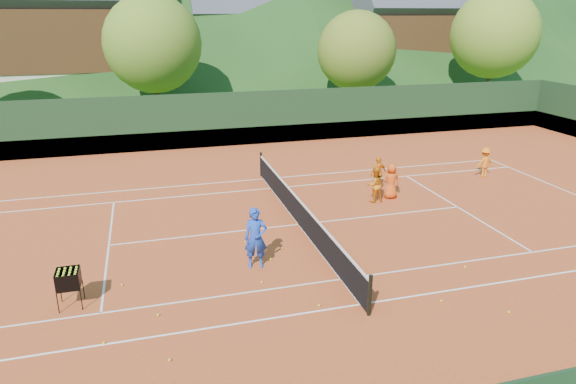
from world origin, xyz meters
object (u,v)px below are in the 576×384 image
object	(u,v)px
student_d	(484,162)
tennis_net	(299,211)
student_b	(378,173)
chalet_mid	(256,36)
student_c	(391,181)
coach	(256,238)
chalet_left	(71,32)
chalet_right	(409,34)
student_a	(375,185)
ball_hopper	(68,280)

from	to	relation	value
student_d	tennis_net	xyz separation A→B (m)	(-9.70, -3.08, -0.19)
student_b	chalet_mid	size ratio (longest dim) A/B	0.12
student_b	chalet_mid	distance (m)	31.66
student_c	chalet_mid	size ratio (longest dim) A/B	0.11
coach	chalet_left	xyz separation A→B (m)	(-7.87, 32.71, 4.71)
chalet_mid	chalet_right	distance (m)	14.56
student_a	ball_hopper	world-z (taller)	student_a
student_a	chalet_left	distance (m)	32.00
student_c	student_b	bearing A→B (deg)	-79.37
student_d	ball_hopper	bearing A→B (deg)	13.71
student_d	tennis_net	bearing A→B (deg)	9.82
student_c	chalet_left	bearing A→B (deg)	-57.00
chalet_left	chalet_right	world-z (taller)	chalet_left
ball_hopper	tennis_net	bearing A→B (deg)	26.45
coach	student_b	world-z (taller)	coach
student_b	chalet_right	distance (m)	31.85
chalet_right	chalet_left	bearing A→B (deg)	-180.00
coach	student_b	xyz separation A→B (m)	(6.40, 5.38, -0.17)
student_d	chalet_left	world-z (taller)	chalet_left
tennis_net	chalet_left	world-z (taller)	chalet_left
ball_hopper	chalet_left	distance (m)	34.02
ball_hopper	chalet_left	world-z (taller)	chalet_left
coach	chalet_right	world-z (taller)	chalet_right
student_b	tennis_net	world-z (taller)	student_b
chalet_left	chalet_mid	world-z (taller)	chalet_left
student_a	tennis_net	xyz separation A→B (m)	(-3.54, -1.42, -0.21)
chalet_right	tennis_net	bearing A→B (deg)	-123.69
chalet_mid	chalet_right	world-z (taller)	chalet_right
coach	ball_hopper	world-z (taller)	coach
chalet_mid	student_a	bearing A→B (deg)	-94.32
student_a	chalet_mid	world-z (taller)	chalet_mid
tennis_net	student_a	bearing A→B (deg)	21.87
student_a	chalet_left	size ratio (longest dim) A/B	0.10
student_b	chalet_left	distance (m)	31.22
student_b	student_d	distance (m)	5.45
tennis_net	chalet_right	bearing A→B (deg)	56.31
student_a	chalet_left	world-z (taller)	chalet_left
chalet_mid	chalet_left	bearing A→B (deg)	-165.96
tennis_net	ball_hopper	world-z (taller)	tennis_net
student_d	tennis_net	distance (m)	10.18
student_c	ball_hopper	distance (m)	12.59
student_a	tennis_net	world-z (taller)	student_a
coach	chalet_right	xyz separation A→B (m)	(22.13, 32.71, 4.32)
coach	student_c	xyz separation A→B (m)	(6.48, 4.35, -0.19)
student_c	coach	bearing A→B (deg)	40.03
student_a	ball_hopper	xyz separation A→B (m)	(-10.66, -4.96, 0.04)
tennis_net	chalet_right	world-z (taller)	chalet_right
coach	chalet_left	size ratio (longest dim) A/B	0.13
student_d	chalet_left	distance (m)	33.72
student_b	tennis_net	size ratio (longest dim) A/B	0.12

